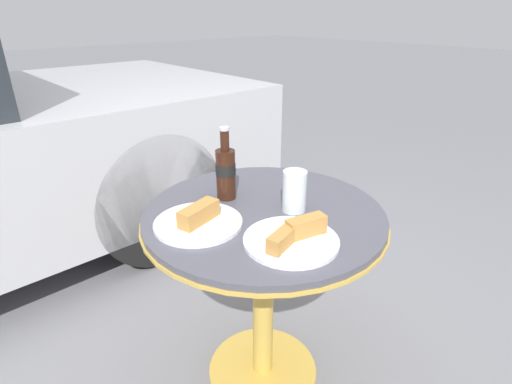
{
  "coord_description": "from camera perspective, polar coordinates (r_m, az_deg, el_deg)",
  "views": [
    {
      "loc": [
        -0.75,
        -0.8,
        1.25
      ],
      "look_at": [
        0.0,
        0.04,
        0.74
      ],
      "focal_mm": 28.0,
      "sensor_mm": 36.0,
      "label": 1
    }
  ],
  "objects": [
    {
      "name": "lunch_plate_far",
      "position": [
        1.07,
        5.27,
        -6.49
      ],
      "size": [
        0.26,
        0.26,
        0.06
      ],
      "color": "white",
      "rests_on": "bistro_table"
    },
    {
      "name": "ground_plane",
      "position": [
        1.67,
        0.94,
        -24.17
      ],
      "size": [
        30.0,
        30.0,
        0.0
      ],
      "primitive_type": "plane",
      "color": "slate"
    },
    {
      "name": "lunch_plate_near",
      "position": [
        1.16,
        -8.23,
        -4.05
      ],
      "size": [
        0.25,
        0.25,
        0.06
      ],
      "color": "white",
      "rests_on": "bistro_table"
    },
    {
      "name": "drinking_glass",
      "position": [
        1.22,
        5.49,
        -0.11
      ],
      "size": [
        0.07,
        0.07,
        0.13
      ],
      "color": "silver",
      "rests_on": "bistro_table"
    },
    {
      "name": "cola_bottle_left",
      "position": [
        1.28,
        -4.35,
        3.0
      ],
      "size": [
        0.06,
        0.06,
        0.24
      ],
      "color": "#33190F",
      "rests_on": "bistro_table"
    },
    {
      "name": "bistro_table",
      "position": [
        1.31,
        1.1,
        -8.66
      ],
      "size": [
        0.76,
        0.76,
        0.69
      ],
      "color": "gold",
      "rests_on": "ground_plane"
    }
  ]
}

